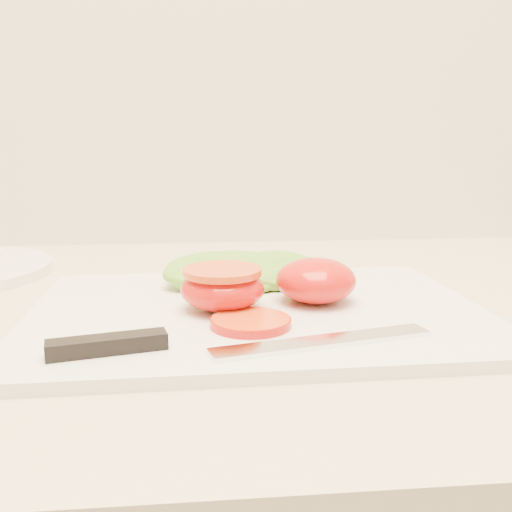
{
  "coord_description": "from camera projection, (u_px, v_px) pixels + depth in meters",
  "views": [
    {
      "loc": [
        -0.38,
        1.12,
        1.09
      ],
      "look_at": [
        -0.33,
        1.62,
        0.99
      ],
      "focal_mm": 40.0,
      "sensor_mm": 36.0,
      "label": 1
    }
  ],
  "objects": [
    {
      "name": "cutting_board",
      "position": [
        257.0,
        312.0,
        0.51
      ],
      "size": [
        0.41,
        0.3,
        0.01
      ],
      "primitive_type": "cube",
      "rotation": [
        0.0,
        0.0,
        0.02
      ],
      "color": "silver",
      "rests_on": "counter"
    },
    {
      "name": "tomato_half_dome",
      "position": [
        316.0,
        280.0,
        0.53
      ],
      "size": [
        0.07,
        0.07,
        0.04
      ],
      "primitive_type": "ellipsoid",
      "color": "red",
      "rests_on": "cutting_board"
    },
    {
      "name": "tomato_half_cut",
      "position": [
        222.0,
        287.0,
        0.5
      ],
      "size": [
        0.07,
        0.07,
        0.04
      ],
      "color": "red",
      "rests_on": "cutting_board"
    },
    {
      "name": "tomato_slice_0",
      "position": [
        251.0,
        322.0,
        0.46
      ],
      "size": [
        0.06,
        0.06,
        0.01
      ],
      "primitive_type": "cylinder",
      "color": "#F05218",
      "rests_on": "cutting_board"
    },
    {
      "name": "lettuce_leaf_0",
      "position": [
        231.0,
        272.0,
        0.59
      ],
      "size": [
        0.16,
        0.12,
        0.03
      ],
      "primitive_type": "ellipsoid",
      "rotation": [
        0.0,
        0.0,
        0.16
      ],
      "color": "#74B530",
      "rests_on": "cutting_board"
    },
    {
      "name": "lettuce_leaf_1",
      "position": [
        278.0,
        270.0,
        0.6
      ],
      "size": [
        0.15,
        0.14,
        0.03
      ],
      "primitive_type": "ellipsoid",
      "rotation": [
        0.0,
        0.0,
        0.62
      ],
      "color": "#74B530",
      "rests_on": "cutting_board"
    },
    {
      "name": "knife",
      "position": [
        195.0,
        343.0,
        0.41
      ],
      "size": [
        0.29,
        0.06,
        0.01
      ],
      "rotation": [
        0.0,
        0.0,
        0.23
      ],
      "color": "silver",
      "rests_on": "cutting_board"
    }
  ]
}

